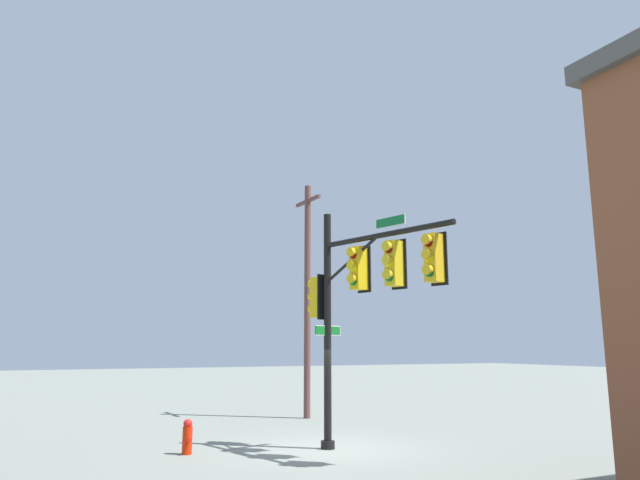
# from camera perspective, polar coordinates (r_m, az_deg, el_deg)

# --- Properties ---
(ground_plane) EXTENTS (120.00, 120.00, 0.00)m
(ground_plane) POSITION_cam_1_polar(r_m,az_deg,el_deg) (15.67, 0.78, -20.03)
(ground_plane) COLOR gray
(signal_pole_assembly) EXTENTS (4.66, 1.75, 6.17)m
(signal_pole_assembly) POSITION_cam_1_polar(r_m,az_deg,el_deg) (14.60, 4.18, -4.54)
(signal_pole_assembly) COLOR black
(signal_pole_assembly) RESTS_ON ground_plane
(utility_pole) EXTENTS (1.80, 0.26, 8.82)m
(utility_pole) POSITION_cam_1_polar(r_m,az_deg,el_deg) (21.98, -1.26, -5.32)
(utility_pole) COLOR brown
(utility_pole) RESTS_ON ground_plane
(fire_hydrant) EXTENTS (0.33, 0.24, 0.83)m
(fire_hydrant) POSITION_cam_1_polar(r_m,az_deg,el_deg) (15.19, -13.02, -18.50)
(fire_hydrant) COLOR red
(fire_hydrant) RESTS_ON ground_plane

